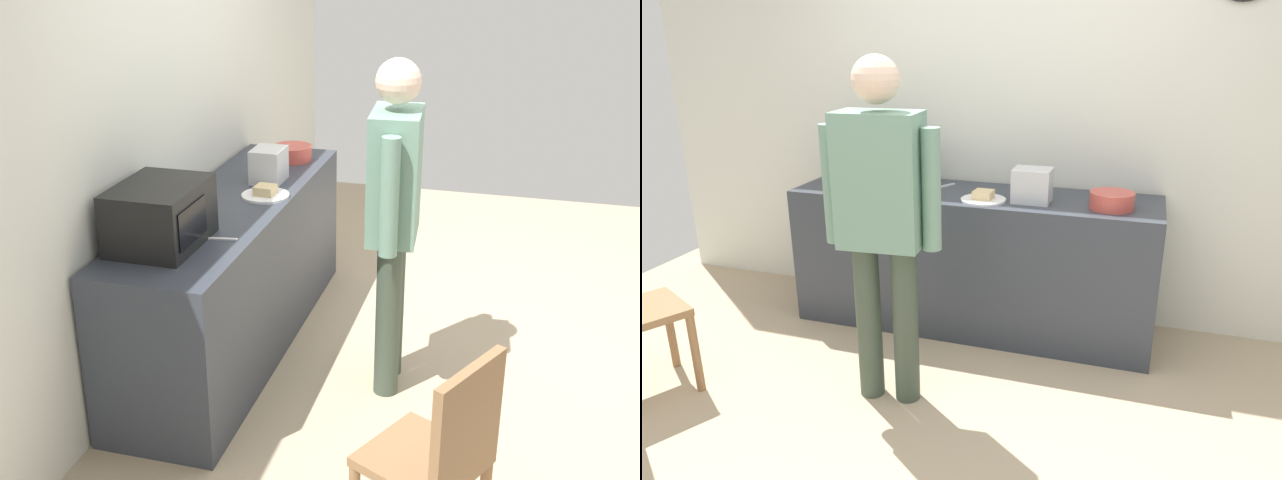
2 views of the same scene
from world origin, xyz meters
TOP-DOWN VIEW (x-y plane):
  - ground_plane at (0.00, 0.00)m, footprint 6.00×6.00m
  - back_wall at (0.00, 1.60)m, footprint 5.40×0.13m
  - kitchen_counter at (-0.18, 1.22)m, footprint 2.29×0.62m
  - microwave at (-0.86, 1.31)m, footprint 0.50×0.39m
  - sandwich_plate at (-0.07, 1.06)m, footprint 0.27×0.27m
  - salad_bowl at (0.67, 1.13)m, footprint 0.25×0.25m
  - toaster at (0.21, 1.13)m, footprint 0.22×0.18m
  - fork_utensil at (-0.73, 1.07)m, footprint 0.05×0.17m
  - spoon_utensil at (-0.40, 1.34)m, footprint 0.09×0.16m
  - person_standing at (-0.35, 0.28)m, footprint 0.59×0.27m

SIDE VIEW (x-z plane):
  - ground_plane at x=0.00m, z-range 0.00..0.00m
  - kitchen_counter at x=-0.18m, z-range 0.00..0.90m
  - fork_utensil at x=-0.73m, z-range 0.90..0.91m
  - spoon_utensil at x=-0.40m, z-range 0.90..0.91m
  - sandwich_plate at x=-0.07m, z-range 0.89..0.95m
  - salad_bowl at x=0.67m, z-range 0.90..1.00m
  - toaster at x=0.21m, z-range 0.90..1.10m
  - person_standing at x=-0.35m, z-range 0.15..1.90m
  - microwave at x=-0.86m, z-range 0.90..1.20m
  - back_wall at x=0.00m, z-range 0.00..2.60m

